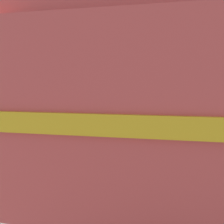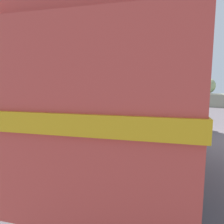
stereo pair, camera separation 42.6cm
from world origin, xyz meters
TOP-DOWN VIEW (x-y plane):
  - vintage_coach at (-3.11, -2.40)m, footprint 4.92×8.90m
  - second_coach at (-8.04, -3.36)m, footprint 4.31×8.90m

SIDE VIEW (x-z plane):
  - vintage_coach at x=-3.11m, z-range 0.20..3.90m
  - second_coach at x=-8.04m, z-range 0.20..3.90m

